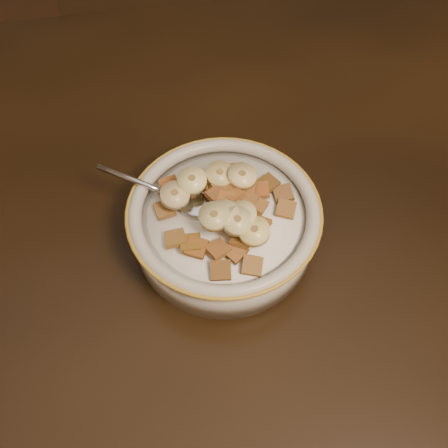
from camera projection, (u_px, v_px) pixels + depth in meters
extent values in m
cube|color=#422816|center=(205.00, 407.00, 1.24)|extent=(4.00, 4.50, 0.10)
cube|color=black|center=(185.00, 242.00, 0.59)|extent=(1.41, 0.92, 0.04)
cube|color=black|center=(170.00, 120.00, 1.12)|extent=(0.40, 0.40, 0.87)
cylinder|color=#B2AFAC|center=(224.00, 227.00, 0.55)|extent=(0.20, 0.20, 0.05)
cylinder|color=white|center=(224.00, 215.00, 0.53)|extent=(0.17, 0.17, 0.00)
ellipsoid|color=#B3BAC6|center=(196.00, 204.00, 0.53)|extent=(0.06, 0.05, 0.01)
cube|color=#905F20|center=(191.00, 243.00, 0.50)|extent=(0.02, 0.02, 0.01)
cube|color=#9C5322|center=(169.00, 185.00, 0.55)|extent=(0.02, 0.02, 0.01)
cube|color=#955D1B|center=(221.00, 215.00, 0.51)|extent=(0.02, 0.02, 0.01)
cube|color=olive|center=(252.00, 266.00, 0.49)|extent=(0.03, 0.03, 0.01)
cube|color=brown|center=(165.00, 209.00, 0.53)|extent=(0.02, 0.02, 0.01)
cube|color=brown|center=(195.00, 185.00, 0.54)|extent=(0.03, 0.03, 0.01)
cube|color=brown|center=(259.00, 225.00, 0.51)|extent=(0.03, 0.03, 0.01)
cube|color=#925E30|center=(235.00, 251.00, 0.50)|extent=(0.03, 0.03, 0.01)
cube|color=brown|center=(246.00, 201.00, 0.52)|extent=(0.03, 0.03, 0.01)
cube|color=brown|center=(237.00, 180.00, 0.54)|extent=(0.03, 0.03, 0.01)
cube|color=olive|center=(175.00, 238.00, 0.51)|extent=(0.02, 0.02, 0.01)
cube|color=brown|center=(197.00, 247.00, 0.50)|extent=(0.03, 0.03, 0.01)
cube|color=brown|center=(210.00, 183.00, 0.54)|extent=(0.03, 0.03, 0.01)
cube|color=brown|center=(283.00, 194.00, 0.54)|extent=(0.02, 0.02, 0.01)
cube|color=brown|center=(194.00, 187.00, 0.54)|extent=(0.03, 0.03, 0.01)
cube|color=brown|center=(246.00, 188.00, 0.53)|extent=(0.03, 0.03, 0.01)
cube|color=brown|center=(218.00, 249.00, 0.50)|extent=(0.03, 0.03, 0.01)
cube|color=brown|center=(257.00, 205.00, 0.52)|extent=(0.03, 0.03, 0.01)
cube|color=brown|center=(220.00, 192.00, 0.52)|extent=(0.02, 0.02, 0.01)
cube|color=#9A5C26|center=(225.00, 200.00, 0.51)|extent=(0.03, 0.03, 0.01)
cube|color=brown|center=(218.00, 195.00, 0.52)|extent=(0.03, 0.03, 0.01)
cube|color=#8E5F25|center=(235.00, 171.00, 0.56)|extent=(0.02, 0.02, 0.01)
cube|color=brown|center=(221.00, 270.00, 0.49)|extent=(0.02, 0.02, 0.01)
cube|color=brown|center=(241.00, 239.00, 0.50)|extent=(0.03, 0.03, 0.01)
cube|color=brown|center=(222.00, 188.00, 0.52)|extent=(0.02, 0.02, 0.01)
cube|color=#97581E|center=(232.00, 194.00, 0.52)|extent=(0.03, 0.03, 0.01)
cube|color=brown|center=(268.00, 183.00, 0.55)|extent=(0.03, 0.03, 0.01)
cube|color=brown|center=(286.00, 209.00, 0.53)|extent=(0.03, 0.03, 0.01)
cube|color=brown|center=(260.00, 190.00, 0.54)|extent=(0.02, 0.02, 0.01)
cube|color=olive|center=(170.00, 195.00, 0.54)|extent=(0.03, 0.03, 0.01)
cylinder|color=tan|center=(220.00, 175.00, 0.53)|extent=(0.04, 0.04, 0.02)
cylinder|color=beige|center=(237.00, 221.00, 0.49)|extent=(0.04, 0.04, 0.01)
cylinder|color=#F9E19A|center=(192.00, 181.00, 0.52)|extent=(0.04, 0.04, 0.01)
cylinder|color=#E6D57C|center=(241.00, 215.00, 0.50)|extent=(0.04, 0.04, 0.01)
cylinder|color=#CFC378|center=(214.00, 216.00, 0.49)|extent=(0.04, 0.04, 0.01)
cylinder|color=#D0B778|center=(175.00, 195.00, 0.52)|extent=(0.03, 0.03, 0.01)
cylinder|color=tan|center=(223.00, 214.00, 0.50)|extent=(0.04, 0.04, 0.01)
cylinder|color=#DDBD74|center=(242.00, 176.00, 0.53)|extent=(0.04, 0.04, 0.01)
cylinder|color=#E9D272|center=(254.00, 231.00, 0.49)|extent=(0.04, 0.04, 0.01)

